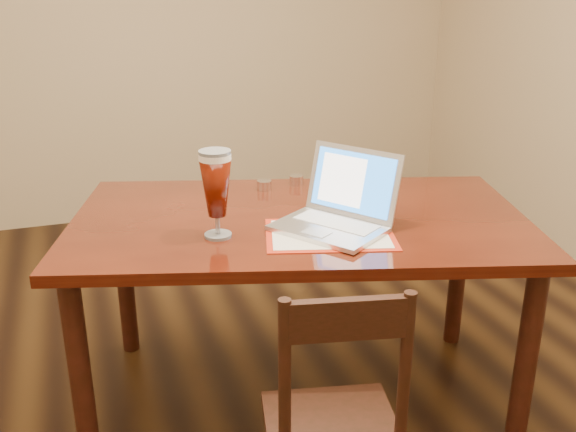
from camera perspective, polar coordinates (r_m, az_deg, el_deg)
name	(u,v)px	position (r m, az deg, el deg)	size (l,w,h in m)	color
ground	(246,428)	(2.56, -3.79, -18.33)	(5.00, 5.00, 0.00)	black
dining_table	(298,238)	(2.38, 0.94, -1.95)	(1.85, 1.36, 1.08)	#4C160A
dining_chair	(334,428)	(1.90, 4.15, -18.29)	(0.44, 0.43, 0.89)	black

